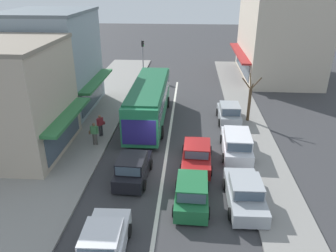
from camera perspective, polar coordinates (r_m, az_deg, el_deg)
ground_plane at (r=20.79m, az=-0.54°, el=-6.65°), size 140.00×140.00×0.00m
lane_centre_line at (r=24.30m, az=0.20°, el=-1.80°), size 0.20×28.00×0.01m
sidewalk_left at (r=27.31m, az=-13.90°, el=0.66°), size 5.20×44.00×0.14m
kerb_right at (r=26.47m, az=14.01°, el=-0.15°), size 2.80×44.00×0.12m
shopfront_corner_near at (r=23.21m, az=-26.35°, el=4.08°), size 7.94×7.03×7.33m
shopfront_mid_block at (r=29.80m, az=-19.39°, el=10.36°), size 7.39×8.05×8.41m
building_right_far at (r=40.97m, az=18.79°, el=14.77°), size 8.77×12.83×9.59m
city_bus at (r=26.17m, az=-3.31°, el=4.58°), size 2.77×10.86×3.23m
sedan_queue_gap_filler at (r=14.58m, az=-11.26°, el=-19.73°), size 1.99×4.25×1.47m
hatchback_adjacent_lane_lead at (r=17.08m, az=4.16°, el=-11.52°), size 1.89×3.74×1.54m
hatchback_queue_far_back at (r=19.11m, az=-6.14°, el=-7.34°), size 1.95×3.77×1.54m
sedan_behind_bus_near at (r=20.54m, az=5.01°, el=-5.03°), size 2.00×4.25×1.47m
parked_sedan_kerb_front at (r=17.54m, az=13.24°, el=-11.32°), size 1.97×4.24×1.47m
parked_wagon_kerb_second at (r=22.11m, az=11.85°, el=-3.00°), size 2.02×4.54×1.58m
parked_hatchback_kerb_third at (r=27.05m, az=10.59°, el=2.20°), size 1.85×3.72×1.54m
traffic_light_downstreet at (r=39.17m, az=-4.40°, el=12.68°), size 0.32×0.24×4.20m
street_tree_right at (r=26.96m, az=14.01°, el=4.28°), size 1.53×1.70×3.84m
pedestrian_with_handbag_near at (r=22.99m, az=-12.74°, el=-1.10°), size 0.65×0.27×1.63m
pedestrian_browsing_midblock at (r=24.22m, az=-11.70°, el=0.35°), size 0.51×0.59×1.63m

